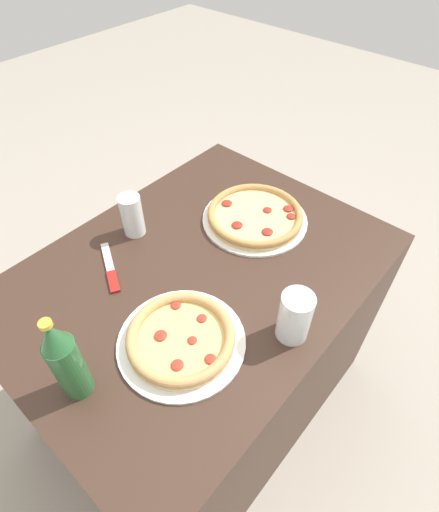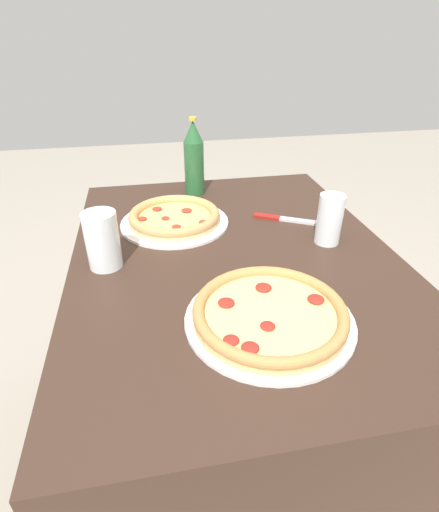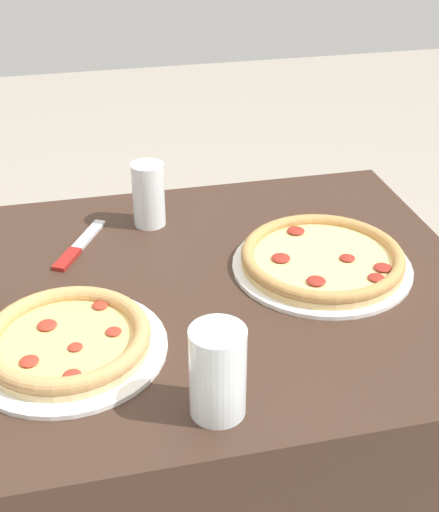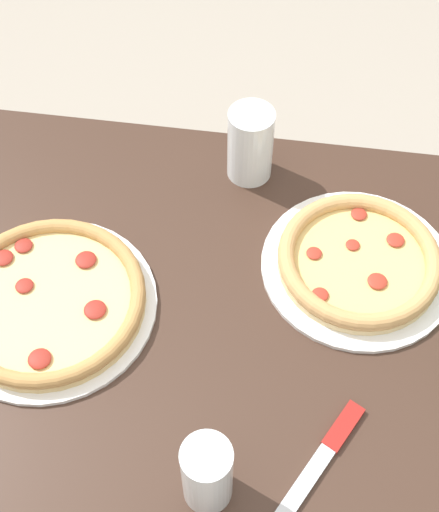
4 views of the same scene
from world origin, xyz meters
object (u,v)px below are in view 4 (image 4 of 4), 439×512
(knife, at_px, (325,454))
(glass_cola, at_px, (207,474))
(pizza_pepperoni, at_px, (359,261))
(glass_mango_juice, at_px, (247,147))
(pizza_margherita, at_px, (49,301))

(knife, bearing_deg, glass_cola, -155.10)
(pizza_pepperoni, bearing_deg, glass_cola, -115.40)
(glass_cola, bearing_deg, pizza_pepperoni, 64.60)
(glass_cola, height_order, glass_mango_juice, glass_mango_juice)
(pizza_pepperoni, relative_size, pizza_margherita, 0.93)
(pizza_margherita, relative_size, knife, 1.82)
(pizza_pepperoni, relative_size, glass_cola, 2.34)
(pizza_margherita, distance_m, knife, 0.47)
(pizza_pepperoni, height_order, knife, pizza_pepperoni)
(glass_cola, relative_size, glass_mango_juice, 0.96)
(pizza_margherita, xyz_separation_m, knife, (0.43, -0.17, -0.02))
(pizza_pepperoni, bearing_deg, pizza_margherita, -163.12)
(glass_mango_juice, bearing_deg, knife, -71.26)
(pizza_pepperoni, distance_m, glass_mango_juice, 0.27)
(pizza_pepperoni, distance_m, glass_cola, 0.43)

